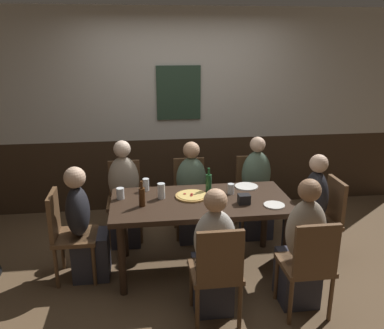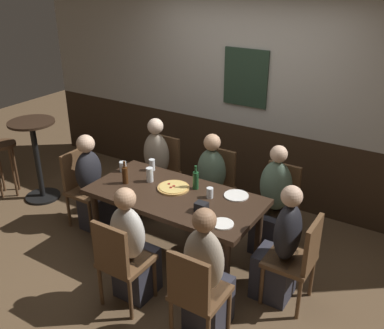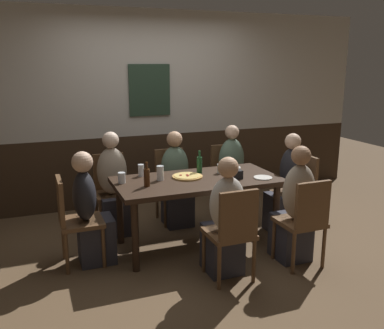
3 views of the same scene
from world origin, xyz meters
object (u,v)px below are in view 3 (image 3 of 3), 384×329
person_right_far (233,179)px  tumbler_short (141,171)px  person_left_far (114,191)px  beer_glass_tall (122,178)px  plate_white_large (230,168)px  dining_table (197,186)px  beer_bottle_green (199,164)px  condiment_caddy (237,174)px  chair_mid_near (233,229)px  person_head_east (287,191)px  beer_bottle_brown (147,177)px  person_head_west (91,217)px  person_right_near (295,213)px  chair_mid_far (172,181)px  person_mid_far (176,186)px  pint_glass_amber (160,174)px  chair_head_west (73,217)px  chair_head_east (299,188)px  pint_glass_stout (220,169)px  chair_right_far (227,175)px  pizza (187,176)px  plate_white_small (263,178)px  person_mid_near (225,225)px  chair_left_far (111,187)px  chair_right_near (305,218)px

person_right_far → tumbler_short: person_right_far is taller
person_left_far → beer_glass_tall: 0.62m
tumbler_short → plate_white_large: tumbler_short is taller
dining_table → beer_glass_tall: (-0.77, 0.13, 0.13)m
dining_table → beer_bottle_green: (0.11, 0.21, 0.18)m
dining_table → condiment_caddy: bearing=-20.2°
chair_mid_near → person_right_far: bearing=63.4°
chair_mid_near → tumbler_short: size_ratio=6.96×
person_head_east → beer_bottle_brown: (-1.67, -0.07, 0.35)m
dining_table → person_head_west: 1.13m
person_head_east → beer_glass_tall: person_head_east is taller
person_left_far → person_right_near: person_left_far is taller
chair_mid_far → tumbler_short: size_ratio=6.96×
person_mid_far → person_right_far: bearing=0.1°
person_right_near → pint_glass_amber: size_ratio=7.74×
chair_head_west → person_right_far: 2.14m
chair_head_west → person_right_near: person_right_near is taller
chair_head_east → pint_glass_stout: 1.01m
chair_right_far → beer_bottle_green: beer_bottle_green is taller
chair_right_far → beer_bottle_brown: size_ratio=3.60×
chair_mid_near → person_left_far: person_left_far is taller
chair_head_west → beer_bottle_brown: beer_bottle_brown is taller
pizza → beer_bottle_green: size_ratio=1.29×
dining_table → plate_white_small: bearing=-19.3°
pint_glass_stout → plate_white_large: 0.26m
chair_head_west → person_head_east: 2.39m
person_mid_far → beer_bottle_green: size_ratio=4.53×
chair_head_east → person_mid_near: bearing=-152.2°
chair_head_west → person_head_east: size_ratio=0.77×
person_mid_near → pizza: person_mid_near is taller
person_head_west → tumbler_short: 0.75m
chair_left_far → person_left_far: 0.16m
pizza → beer_bottle_brown: bearing=-161.6°
person_mid_near → pint_glass_stout: size_ratio=11.00×
person_left_far → pint_glass_amber: size_ratio=7.75×
chair_right_near → tumbler_short: chair_right_near is taller
chair_mid_near → person_right_far: size_ratio=0.76×
chair_head_west → chair_head_east: (2.55, 0.00, 0.00)m
plate_white_small → pint_glass_amber: bearing=162.6°
chair_mid_far → condiment_caddy: bearing=-68.5°
beer_bottle_brown → person_head_east: bearing=2.5°
beer_glass_tall → chair_mid_far: bearing=42.5°
beer_glass_tall → beer_bottle_brown: 0.30m
plate_white_small → beer_glass_tall: bearing=165.7°
chair_left_far → condiment_caddy: size_ratio=8.00×
chair_right_far → person_mid_far: 0.77m
pizza → chair_mid_far: bearing=84.1°
dining_table → condiment_caddy: size_ratio=15.62×
person_mid_far → chair_right_far: bearing=12.2°
chair_head_east → plate_white_large: size_ratio=3.67×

